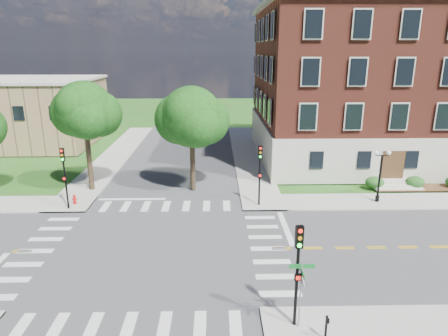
{
  "coord_description": "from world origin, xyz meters",
  "views": [
    {
      "loc": [
        3.96,
        -22.32,
        11.92
      ],
      "look_at": [
        4.58,
        7.01,
        3.2
      ],
      "focal_mm": 32.0,
      "sensor_mm": 36.0,
      "label": 1
    }
  ],
  "objects_px": {
    "traffic_signal_se": "(298,263)",
    "push_button_post": "(326,327)",
    "twin_lamp_west": "(380,173)",
    "traffic_signal_nw": "(64,171)",
    "street_sign_pole": "(301,283)",
    "traffic_signal_ne": "(260,168)",
    "fire_hydrant": "(75,200)"
  },
  "relations": [
    {
      "from": "traffic_signal_nw",
      "to": "push_button_post",
      "type": "distance_m",
      "value": 22.04
    },
    {
      "from": "traffic_signal_se",
      "to": "street_sign_pole",
      "type": "bearing_deg",
      "value": -35.76
    },
    {
      "from": "street_sign_pole",
      "to": "fire_hydrant",
      "type": "relative_size",
      "value": 4.13
    },
    {
      "from": "traffic_signal_se",
      "to": "push_button_post",
      "type": "bearing_deg",
      "value": -43.53
    },
    {
      "from": "traffic_signal_ne",
      "to": "traffic_signal_se",
      "type": "bearing_deg",
      "value": -89.7
    },
    {
      "from": "traffic_signal_se",
      "to": "fire_hydrant",
      "type": "xyz_separation_m",
      "value": [
        -14.73,
        14.91,
        -2.72
      ]
    },
    {
      "from": "traffic_signal_ne",
      "to": "fire_hydrant",
      "type": "xyz_separation_m",
      "value": [
        -14.66,
        0.54,
        -2.72
      ]
    },
    {
      "from": "twin_lamp_west",
      "to": "push_button_post",
      "type": "height_order",
      "value": "twin_lamp_west"
    },
    {
      "from": "traffic_signal_se",
      "to": "traffic_signal_nw",
      "type": "relative_size",
      "value": 1.0
    },
    {
      "from": "traffic_signal_ne",
      "to": "push_button_post",
      "type": "height_order",
      "value": "traffic_signal_ne"
    },
    {
      "from": "traffic_signal_ne",
      "to": "push_button_post",
      "type": "xyz_separation_m",
      "value": [
        1.19,
        -15.42,
        -2.39
      ]
    },
    {
      "from": "traffic_signal_ne",
      "to": "street_sign_pole",
      "type": "xyz_separation_m",
      "value": [
        0.24,
        -14.48,
        -0.88
      ]
    },
    {
      "from": "traffic_signal_se",
      "to": "fire_hydrant",
      "type": "relative_size",
      "value": 6.4
    },
    {
      "from": "traffic_signal_nw",
      "to": "push_button_post",
      "type": "xyz_separation_m",
      "value": [
        16.0,
        -14.97,
        -2.39
      ]
    },
    {
      "from": "traffic_signal_nw",
      "to": "fire_hydrant",
      "type": "xyz_separation_m",
      "value": [
        0.16,
        0.99,
        -2.72
      ]
    },
    {
      "from": "traffic_signal_ne",
      "to": "street_sign_pole",
      "type": "bearing_deg",
      "value": -89.05
    },
    {
      "from": "push_button_post",
      "to": "street_sign_pole",
      "type": "bearing_deg",
      "value": 135.29
    },
    {
      "from": "traffic_signal_se",
      "to": "twin_lamp_west",
      "type": "distance_m",
      "value": 17.75
    },
    {
      "from": "twin_lamp_west",
      "to": "traffic_signal_nw",
      "type": "bearing_deg",
      "value": -177.64
    },
    {
      "from": "traffic_signal_ne",
      "to": "fire_hydrant",
      "type": "relative_size",
      "value": 6.4
    },
    {
      "from": "traffic_signal_se",
      "to": "traffic_signal_ne",
      "type": "height_order",
      "value": "same"
    },
    {
      "from": "traffic_signal_se",
      "to": "push_button_post",
      "type": "xyz_separation_m",
      "value": [
        1.11,
        -1.05,
        -2.39
      ]
    },
    {
      "from": "traffic_signal_nw",
      "to": "push_button_post",
      "type": "relative_size",
      "value": 4.0
    },
    {
      "from": "traffic_signal_se",
      "to": "push_button_post",
      "type": "relative_size",
      "value": 4.0
    },
    {
      "from": "traffic_signal_se",
      "to": "traffic_signal_ne",
      "type": "xyz_separation_m",
      "value": [
        -0.08,
        14.36,
        0.0
      ]
    },
    {
      "from": "twin_lamp_west",
      "to": "fire_hydrant",
      "type": "xyz_separation_m",
      "value": [
        -24.32,
        -0.01,
        -2.06
      ]
    },
    {
      "from": "twin_lamp_west",
      "to": "push_button_post",
      "type": "distance_m",
      "value": 18.17
    },
    {
      "from": "traffic_signal_ne",
      "to": "push_button_post",
      "type": "relative_size",
      "value": 4.0
    },
    {
      "from": "push_button_post",
      "to": "fire_hydrant",
      "type": "xyz_separation_m",
      "value": [
        -15.84,
        15.96,
        -0.33
      ]
    },
    {
      "from": "traffic_signal_ne",
      "to": "fire_hydrant",
      "type": "distance_m",
      "value": 14.92
    },
    {
      "from": "traffic_signal_nw",
      "to": "street_sign_pole",
      "type": "height_order",
      "value": "traffic_signal_nw"
    },
    {
      "from": "street_sign_pole",
      "to": "push_button_post",
      "type": "height_order",
      "value": "street_sign_pole"
    }
  ]
}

